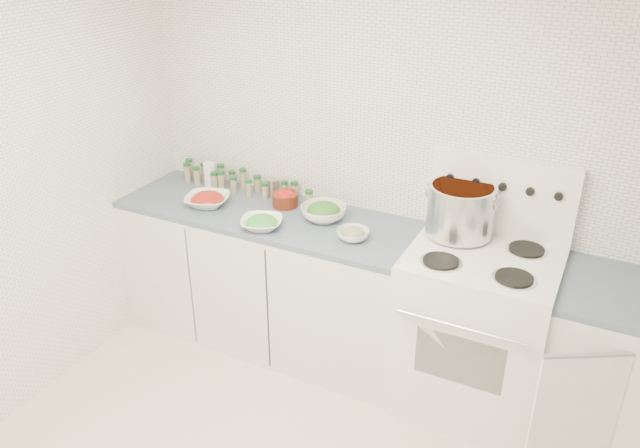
# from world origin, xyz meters

# --- Properties ---
(room_walls) EXTENTS (3.54, 3.04, 2.52)m
(room_walls) POSITION_xyz_m (0.00, 0.00, 1.56)
(room_walls) COLOR white
(room_walls) RESTS_ON ground
(counter_left) EXTENTS (1.85, 0.62, 0.90)m
(counter_left) POSITION_xyz_m (-0.82, 1.19, 0.45)
(counter_left) COLOR white
(counter_left) RESTS_ON ground
(stove) EXTENTS (0.76, 0.70, 1.36)m
(stove) POSITION_xyz_m (0.48, 1.19, 0.50)
(stove) COLOR white
(stove) RESTS_ON ground
(stock_pot) EXTENTS (0.38, 0.36, 0.27)m
(stock_pot) POSITION_xyz_m (0.29, 1.35, 1.09)
(stock_pot) COLOR silver
(stock_pot) RESTS_ON stove
(bowl_tomato) EXTENTS (0.33, 0.33, 0.09)m
(bowl_tomato) POSITION_xyz_m (-1.20, 1.11, 0.94)
(bowl_tomato) COLOR white
(bowl_tomato) RESTS_ON counter_left
(bowl_snowpea) EXTENTS (0.30, 0.30, 0.08)m
(bowl_snowpea) POSITION_xyz_m (-0.74, 1.00, 0.93)
(bowl_snowpea) COLOR white
(bowl_snowpea) RESTS_ON counter_left
(bowl_broccoli) EXTENTS (0.28, 0.28, 0.11)m
(bowl_broccoli) POSITION_xyz_m (-0.48, 1.26, 0.95)
(bowl_broccoli) COLOR white
(bowl_broccoli) RESTS_ON counter_left
(bowl_zucchini) EXTENTS (0.19, 0.19, 0.07)m
(bowl_zucchini) POSITION_xyz_m (-0.22, 1.10, 0.93)
(bowl_zucchini) COLOR white
(bowl_zucchini) RESTS_ON counter_left
(bowl_pepper) EXTENTS (0.16, 0.16, 0.10)m
(bowl_pepper) POSITION_xyz_m (-0.77, 1.32, 0.95)
(bowl_pepper) COLOR #501B0D
(bowl_pepper) RESTS_ON counter_left
(salt_canister) EXTENTS (0.09, 0.09, 0.15)m
(salt_canister) POSITION_xyz_m (-1.37, 1.39, 0.98)
(salt_canister) COLOR white
(salt_canister) RESTS_ON counter_left
(tin_can) EXTENTS (0.10, 0.10, 0.11)m
(tin_can) POSITION_xyz_m (-0.92, 1.43, 0.96)
(tin_can) COLOR #A19588
(tin_can) RESTS_ON counter_left
(spice_cluster) EXTENTS (1.00, 0.16, 0.14)m
(spice_cluster) POSITION_xyz_m (-1.18, 1.39, 0.96)
(spice_cluster) COLOR gray
(spice_cluster) RESTS_ON counter_left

